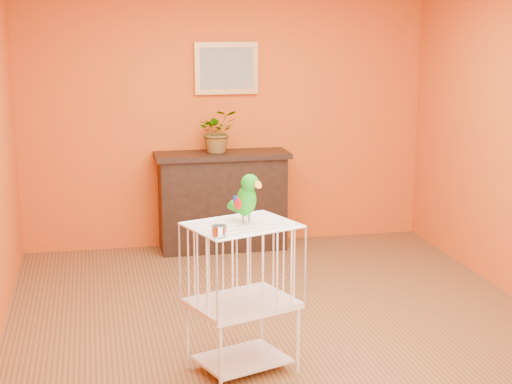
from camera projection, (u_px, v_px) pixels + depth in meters
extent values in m
plane|color=brown|center=(280.00, 323.00, 5.81)|extent=(4.50, 4.50, 0.00)
plane|color=#D14713|center=(226.00, 114.00, 7.69)|extent=(4.00, 0.00, 4.00)
plane|color=#D14713|center=(404.00, 230.00, 3.38)|extent=(4.00, 0.00, 4.00)
cube|color=black|center=(222.00, 204.00, 7.64)|extent=(1.21, 0.40, 0.91)
cube|color=black|center=(222.00, 155.00, 7.54)|extent=(1.29, 0.46, 0.05)
cube|color=black|center=(226.00, 208.00, 7.46)|extent=(0.85, 0.02, 0.45)
cube|color=maroon|center=(198.00, 216.00, 7.56)|extent=(0.05, 0.18, 0.28)
cube|color=#42572B|center=(206.00, 216.00, 7.58)|extent=(0.05, 0.18, 0.28)
cube|color=maroon|center=(215.00, 215.00, 7.59)|extent=(0.05, 0.18, 0.28)
cube|color=#42572B|center=(225.00, 215.00, 7.61)|extent=(0.05, 0.18, 0.28)
cube|color=maroon|center=(236.00, 214.00, 7.63)|extent=(0.05, 0.18, 0.28)
imported|color=#26722D|center=(218.00, 136.00, 7.48)|extent=(0.39, 0.43, 0.32)
cube|color=#BF8944|center=(226.00, 68.00, 7.56)|extent=(0.62, 0.03, 0.50)
cube|color=gray|center=(227.00, 68.00, 7.55)|extent=(0.52, 0.01, 0.40)
cube|color=silver|center=(242.00, 359.00, 5.00)|extent=(0.64, 0.56, 0.02)
cube|color=silver|center=(242.00, 303.00, 4.92)|extent=(0.75, 0.66, 0.04)
cube|color=silver|center=(242.00, 225.00, 4.81)|extent=(0.75, 0.66, 0.01)
cylinder|color=silver|center=(221.00, 360.00, 4.65)|extent=(0.02, 0.02, 0.43)
cylinder|color=silver|center=(298.00, 341.00, 4.94)|extent=(0.02, 0.02, 0.43)
cylinder|color=silver|center=(187.00, 336.00, 5.00)|extent=(0.02, 0.02, 0.43)
cylinder|color=silver|center=(261.00, 319.00, 5.29)|extent=(0.02, 0.02, 0.43)
cylinder|color=silver|center=(219.00, 231.00, 4.53)|extent=(0.09, 0.09, 0.06)
cylinder|color=#59544C|center=(243.00, 220.00, 4.85)|extent=(0.01, 0.01, 0.04)
cylinder|color=#59544C|center=(249.00, 218.00, 4.88)|extent=(0.01, 0.01, 0.04)
ellipsoid|color=#0D900E|center=(246.00, 201.00, 4.84)|extent=(0.19, 0.21, 0.22)
ellipsoid|color=#0D900E|center=(250.00, 183.00, 4.79)|extent=(0.15, 0.15, 0.11)
cone|color=orange|center=(256.00, 186.00, 4.76)|extent=(0.08, 0.09, 0.07)
cone|color=black|center=(254.00, 189.00, 4.77)|extent=(0.04, 0.04, 0.03)
sphere|color=black|center=(248.00, 182.00, 4.75)|extent=(0.02, 0.02, 0.02)
sphere|color=black|center=(257.00, 181.00, 4.80)|extent=(0.02, 0.02, 0.02)
ellipsoid|color=#A50C0C|center=(238.00, 204.00, 4.81)|extent=(0.06, 0.07, 0.08)
ellipsoid|color=navy|center=(252.00, 201.00, 4.89)|extent=(0.06, 0.07, 0.08)
cone|color=#0D900E|center=(238.00, 210.00, 4.91)|extent=(0.14, 0.17, 0.12)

